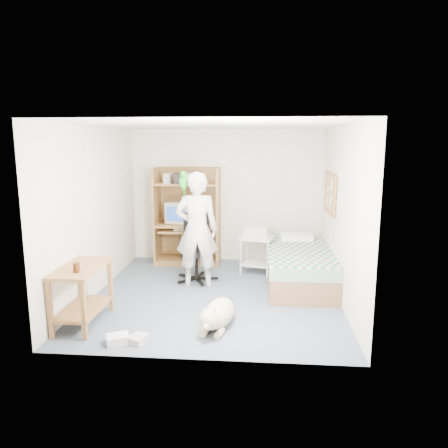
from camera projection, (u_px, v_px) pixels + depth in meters
The scene contains 21 objects.
floor at pixel (216, 295), 6.57m from camera, with size 4.00×4.00×0.00m, color #464F5F.
wall_back at pixel (226, 196), 8.30m from camera, with size 3.60×0.02×2.50m, color beige.
wall_right at pixel (341, 215), 6.19m from camera, with size 0.02×4.00×2.50m, color beige.
wall_left at pixel (95, 211), 6.49m from camera, with size 0.02×4.00×2.50m, color beige.
ceiling at pixel (215, 125), 6.11m from camera, with size 3.60×4.00×0.02m, color white.
computer_hutch at pixel (188, 220), 8.18m from camera, with size 1.20×0.63×1.80m.
bed at pixel (300, 267), 7.01m from camera, with size 1.02×2.02×0.66m.
side_desk at pixel (82, 286), 5.44m from camera, with size 0.50×1.00×0.75m.
corkboard at pixel (330, 193), 7.04m from camera, with size 0.04×0.94×0.66m.
office_chair at pixel (196, 257), 7.22m from camera, with size 0.62×0.62×1.10m.
person at pixel (197, 230), 6.81m from camera, with size 0.66×0.44×1.82m, color silver.
parrot at pixel (183, 181), 6.70m from camera, with size 0.13×0.24×0.37m.
dog at pixel (218, 314), 5.38m from camera, with size 0.47×1.07×0.40m.
printer_cart at pixel (257, 249), 7.60m from camera, with size 0.63×0.55×0.65m.
printer at pixel (257, 232), 7.54m from camera, with size 0.42×0.32×0.18m, color #B9B9B4.
crt_monitor at pixel (179, 212), 8.17m from camera, with size 0.47×0.49×0.40m.
keyboard at pixel (187, 229), 8.05m from camera, with size 0.45×0.16×0.03m, color beige.
pencil_cup at pixel (205, 221), 8.07m from camera, with size 0.08×0.08×0.12m, color gold.
drink_glass at pixel (76, 267), 5.14m from camera, with size 0.08×0.08×0.12m, color #401E0A.
floor_box_a at pixel (118, 339), 4.98m from camera, with size 0.25×0.20×0.10m, color silver.
floor_box_b at pixel (138, 339), 5.00m from camera, with size 0.18×0.22×0.08m, color #B5B5B0.
Camera 1 is at (0.66, -6.23, 2.27)m, focal length 35.00 mm.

